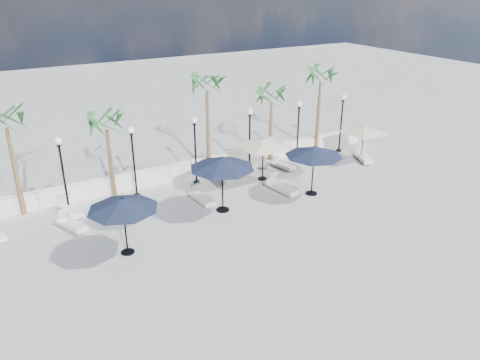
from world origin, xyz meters
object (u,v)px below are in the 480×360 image
parasol_navy_mid (222,163)px  parasol_navy_right (314,152)px  lounger_5 (283,165)px  parasol_navy_left (123,204)px  parasol_cream_sq_a (263,140)px  lounger_1 (70,208)px  lounger_2 (72,224)px  parasol_cream_sq_b (364,128)px  lounger_4 (282,187)px  lounger_6 (363,157)px  lounger_3 (202,197)px

parasol_navy_mid → parasol_navy_right: (5.04, -0.67, -0.12)m
lounger_5 → parasol_navy_left: size_ratio=0.62×
lounger_5 → parasol_cream_sq_a: parasol_cream_sq_a is taller
lounger_1 → parasol_navy_left: bearing=-84.6°
parasol_cream_sq_a → lounger_5: bearing=22.6°
lounger_2 → parasol_navy_left: (1.58, -3.35, 2.05)m
parasol_navy_mid → lounger_2: bearing=164.6°
parasol_cream_sq_a → lounger_2: bearing=-177.6°
lounger_1 → lounger_2: (-0.24, -1.61, -0.03)m
lounger_2 → parasol_cream_sq_b: 18.02m
parasol_navy_left → parasol_navy_mid: bearing=15.2°
parasol_navy_left → parasol_navy_right: bearing=4.3°
lounger_4 → lounger_6: 7.27m
lounger_3 → lounger_6: bearing=-3.3°
parasol_navy_left → parasol_navy_right: parasol_navy_right is taller
lounger_5 → parasol_navy_mid: size_ratio=0.57×
lounger_6 → parasol_navy_left: parasol_navy_left is taller
lounger_5 → parasol_cream_sq_a: bearing=-168.9°
lounger_3 → parasol_cream_sq_a: bearing=7.7°
parasol_navy_left → parasol_navy_right: size_ratio=0.96×
lounger_2 → lounger_3: lounger_3 is taller
lounger_1 → lounger_6: bearing=-15.7°
parasol_navy_mid → parasol_cream_sq_a: 4.52m
lounger_5 → parasol_navy_right: (-0.80, -3.86, 2.19)m
parasol_navy_left → parasol_cream_sq_b: parasol_navy_left is taller
parasol_navy_left → parasol_cream_sq_b: size_ratio=0.64×
lounger_3 → lounger_6: 11.48m
parasol_cream_sq_a → lounger_1: bearing=173.7°
lounger_3 → parasol_navy_left: (-4.86, -2.88, 2.04)m
lounger_1 → parasol_navy_mid: bearing=-37.5°
lounger_5 → lounger_6: 5.39m
lounger_6 → parasol_navy_left: (-16.34, -3.10, 2.04)m
lounger_1 → parasol_navy_right: parasol_navy_right is taller
lounger_4 → parasol_navy_mid: bearing=177.0°
lounger_2 → lounger_5: 12.81m
lounger_1 → parasol_navy_right: bearing=-29.3°
lounger_4 → lounger_6: lounger_4 is taller
lounger_6 → parasol_navy_right: (-5.97, -2.32, 2.16)m
lounger_3 → lounger_6: lounger_6 is taller
parasol_navy_left → lounger_3: bearing=30.7°
lounger_6 → parasol_navy_mid: parasol_navy_mid is taller
parasol_navy_mid → parasol_cream_sq_b: parasol_navy_mid is taller
parasol_navy_left → parasol_navy_mid: (5.33, 1.45, 0.24)m
lounger_1 → parasol_cream_sq_a: size_ratio=0.42×
parasol_navy_left → parasol_cream_sq_a: bearing=22.5°
lounger_1 → lounger_5: size_ratio=1.21×
lounger_4 → lounger_5: size_ratio=1.19×
parasol_navy_right → lounger_4: bearing=138.2°
lounger_4 → lounger_2: bearing=163.2°
lounger_4 → parasol_navy_right: size_ratio=0.71×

